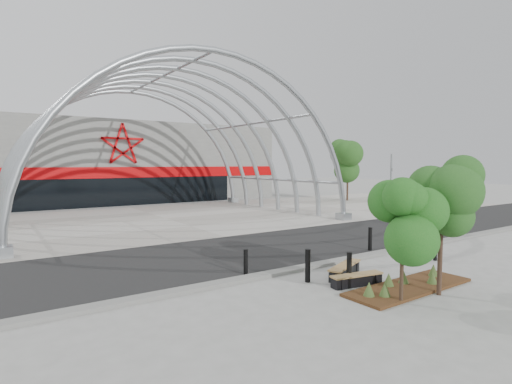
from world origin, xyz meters
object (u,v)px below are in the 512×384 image
object	(u,v)px
signal_pole	(391,186)
bollard_2	(308,266)
street_tree_1	(442,198)
bench_0	(357,280)
street_tree_0	(403,218)
bench_1	(345,271)

from	to	relation	value
signal_pole	bollard_2	bearing A→B (deg)	-151.55
street_tree_1	bench_0	world-z (taller)	street_tree_1
street_tree_0	bench_0	distance (m)	2.89
street_tree_0	bench_1	bearing A→B (deg)	76.58
street_tree_1	bench_1	distance (m)	4.11
street_tree_1	bench_0	size ratio (longest dim) A/B	2.17
signal_pole	street_tree_1	bearing A→B (deg)	-137.58
bench_0	bench_1	xyz separation A→B (m)	(0.46, 0.96, 0.02)
bench_0	bollard_2	size ratio (longest dim) A/B	1.70
street_tree_0	bollard_2	bearing A→B (deg)	105.92
bench_0	street_tree_1	bearing A→B (deg)	-55.88
bench_1	bollard_2	xyz separation A→B (m)	(-1.51, 0.22, 0.34)
street_tree_0	bollard_2	world-z (taller)	street_tree_0
street_tree_1	bench_0	distance (m)	3.65
street_tree_0	street_tree_1	xyz separation A→B (m)	(1.55, -0.19, 0.49)
signal_pole	bench_1	distance (m)	15.39
street_tree_1	bench_1	xyz separation A→B (m)	(-0.89, 2.95, -2.72)
street_tree_0	bench_0	xyz separation A→B (m)	(0.20, 1.81, -2.24)
bollard_2	street_tree_0	bearing A→B (deg)	-74.08
signal_pole	bollard_2	world-z (taller)	signal_pole
signal_pole	bench_0	xyz separation A→B (m)	(-13.39, -9.00, -2.20)
bench_1	bollard_2	world-z (taller)	bollard_2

